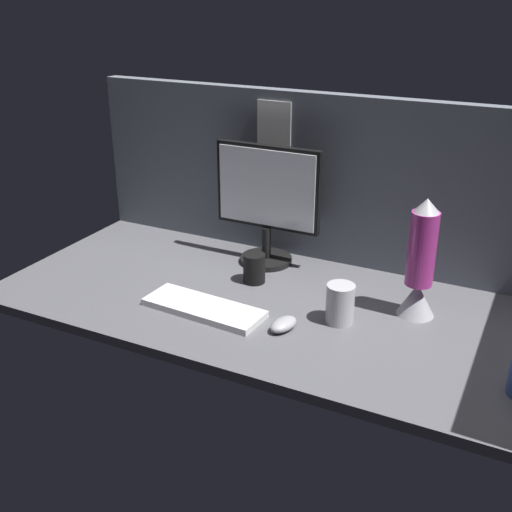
{
  "coord_description": "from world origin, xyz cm",
  "views": [
    {
      "loc": [
        67.64,
        -156.39,
        90.21
      ],
      "look_at": [
        -7.42,
        0.0,
        14.0
      ],
      "focal_mm": 44.18,
      "sensor_mm": 36.0,
      "label": 1
    }
  ],
  "objects_px": {
    "mug_steel": "(340,304)",
    "keyboard": "(204,308)",
    "mouse": "(283,324)",
    "mug_black_travel": "(254,268)",
    "monitor": "(267,201)",
    "lava_lamp": "(420,268)"
  },
  "relations": [
    {
      "from": "keyboard",
      "to": "lava_lamp",
      "type": "distance_m",
      "value": 0.64
    },
    {
      "from": "monitor",
      "to": "mug_black_travel",
      "type": "bearing_deg",
      "value": -78.5
    },
    {
      "from": "monitor",
      "to": "mug_steel",
      "type": "distance_m",
      "value": 0.5
    },
    {
      "from": "keyboard",
      "to": "mug_steel",
      "type": "xyz_separation_m",
      "value": [
        0.38,
        0.12,
        0.05
      ]
    },
    {
      "from": "monitor",
      "to": "mouse",
      "type": "height_order",
      "value": "monitor"
    },
    {
      "from": "monitor",
      "to": "keyboard",
      "type": "distance_m",
      "value": 0.46
    },
    {
      "from": "monitor",
      "to": "mug_steel",
      "type": "bearing_deg",
      "value": -38.22
    },
    {
      "from": "mouse",
      "to": "keyboard",
      "type": "bearing_deg",
      "value": -164.82
    },
    {
      "from": "monitor",
      "to": "mug_black_travel",
      "type": "distance_m",
      "value": 0.24
    },
    {
      "from": "mouse",
      "to": "mug_black_travel",
      "type": "xyz_separation_m",
      "value": [
        -0.21,
        0.24,
        0.03
      ]
    },
    {
      "from": "monitor",
      "to": "lava_lamp",
      "type": "bearing_deg",
      "value": -15.13
    },
    {
      "from": "monitor",
      "to": "lava_lamp",
      "type": "xyz_separation_m",
      "value": [
        0.55,
        -0.15,
        -0.07
      ]
    },
    {
      "from": "keyboard",
      "to": "lava_lamp",
      "type": "relative_size",
      "value": 1.03
    },
    {
      "from": "mug_steel",
      "to": "keyboard",
      "type": "bearing_deg",
      "value": -162.77
    },
    {
      "from": "mouse",
      "to": "mug_black_travel",
      "type": "bearing_deg",
      "value": 145.37
    },
    {
      "from": "mug_black_travel",
      "to": "lava_lamp",
      "type": "distance_m",
      "value": 0.53
    },
    {
      "from": "mouse",
      "to": "mug_steel",
      "type": "height_order",
      "value": "mug_steel"
    },
    {
      "from": "mug_black_travel",
      "to": "keyboard",
      "type": "bearing_deg",
      "value": -100.53
    },
    {
      "from": "monitor",
      "to": "lava_lamp",
      "type": "relative_size",
      "value": 1.15
    },
    {
      "from": "mug_black_travel",
      "to": "mouse",
      "type": "bearing_deg",
      "value": -48.42
    },
    {
      "from": "keyboard",
      "to": "mug_steel",
      "type": "height_order",
      "value": "mug_steel"
    },
    {
      "from": "mug_steel",
      "to": "monitor",
      "type": "bearing_deg",
      "value": 141.78
    }
  ]
}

